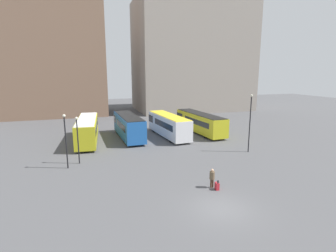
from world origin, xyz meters
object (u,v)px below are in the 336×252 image
object	(u,v)px
bus_1	(128,126)
lamp_post_2	(78,136)
bus_2	(168,125)
bus_3	(200,122)
suitcase	(217,186)
lamp_post_0	(250,119)
lamp_post_1	(66,137)
bus_0	(87,129)
traveler	(212,176)

from	to	relation	value
bus_1	lamp_post_2	world-z (taller)	lamp_post_2
bus_2	bus_3	xyz separation A→B (m)	(5.39, 1.00, -0.07)
suitcase	lamp_post_2	size ratio (longest dim) A/B	0.17
bus_2	lamp_post_0	bearing A→B (deg)	-152.20
lamp_post_0	lamp_post_1	bearing A→B (deg)	178.06
bus_0	lamp_post_1	bearing A→B (deg)	172.62
traveler	lamp_post_0	size ratio (longest dim) A/B	0.24
bus_3	lamp_post_2	world-z (taller)	lamp_post_2
bus_2	traveler	distance (m)	17.80
bus_0	bus_2	bearing A→B (deg)	-87.81
bus_3	bus_2	bearing A→B (deg)	96.27
bus_1	bus_2	world-z (taller)	bus_1
bus_1	traveler	xyz separation A→B (m)	(3.66, -18.35, -0.82)
bus_1	suitcase	size ratio (longest dim) A/B	12.48
bus_3	suitcase	xyz separation A→B (m)	(-7.18, -19.14, -1.33)
traveler	lamp_post_0	distance (m)	11.71
bus_3	lamp_post_1	world-z (taller)	lamp_post_1
bus_2	suitcase	bearing A→B (deg)	169.56
bus_1	lamp_post_2	bearing A→B (deg)	142.00
traveler	suitcase	world-z (taller)	traveler
bus_2	bus_3	size ratio (longest dim) A/B	0.90
lamp_post_2	lamp_post_1	bearing A→B (deg)	-133.68
suitcase	lamp_post_1	world-z (taller)	lamp_post_1
lamp_post_1	lamp_post_2	xyz separation A→B (m)	(1.04, 1.09, -0.25)
bus_0	lamp_post_0	xyz separation A→B (m)	(17.69, -10.59, 2.16)
bus_1	traveler	size ratio (longest dim) A/B	6.56
traveler	suitcase	size ratio (longest dim) A/B	1.90
bus_2	bus_0	bearing A→B (deg)	83.13
bus_0	traveler	size ratio (longest dim) A/B	7.19
bus_2	lamp_post_1	bearing A→B (deg)	120.95
lamp_post_0	suitcase	bearing A→B (deg)	-136.21
suitcase	lamp_post_0	distance (m)	12.04
bus_1	suitcase	world-z (taller)	bus_1
suitcase	bus_3	bearing A→B (deg)	-15.46
bus_0	lamp_post_2	xyz separation A→B (m)	(-1.00, -8.83, 1.18)
bus_2	lamp_post_0	xyz separation A→B (m)	(6.52, -10.19, 2.17)
bus_3	lamp_post_0	distance (m)	11.46
suitcase	lamp_post_2	distance (m)	14.46
bus_1	suitcase	distance (m)	19.27
bus_2	lamp_post_1	distance (m)	16.35
bus_1	traveler	distance (m)	18.73
bus_3	lamp_post_2	distance (m)	19.97
lamp_post_2	traveler	bearing A→B (deg)	-42.24
lamp_post_1	bus_3	bearing A→B (deg)	29.47
bus_3	bus_0	bearing A→B (deg)	87.86
bus_0	bus_2	xyz separation A→B (m)	(11.17, -0.40, -0.01)
traveler	lamp_post_1	bearing A→B (deg)	59.08
bus_0	bus_3	size ratio (longest dim) A/B	0.95
traveler	lamp_post_2	distance (m)	13.88
bus_0	traveler	xyz separation A→B (m)	(9.18, -18.07, -0.76)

